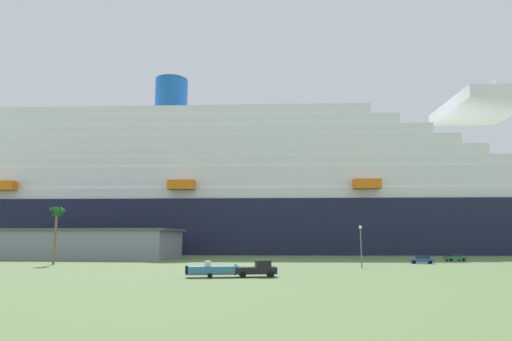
% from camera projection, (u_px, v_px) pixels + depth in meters
% --- Properties ---
extents(ground_plane, '(600.00, 600.00, 0.00)m').
position_uv_depth(ground_plane, '(254.00, 258.00, 111.51)').
color(ground_plane, '#567042').
extents(cruise_ship, '(278.91, 39.89, 64.76)m').
position_uv_depth(cruise_ship, '(266.00, 196.00, 143.29)').
color(cruise_ship, '#191E38').
rests_on(cruise_ship, ground_plane).
extents(terminal_building, '(50.90, 21.21, 7.32)m').
position_uv_depth(terminal_building, '(78.00, 243.00, 107.86)').
color(terminal_building, gray).
rests_on(terminal_building, ground_plane).
extents(pickup_truck, '(5.89, 3.15, 2.20)m').
position_uv_depth(pickup_truck, '(257.00, 269.00, 57.49)').
color(pickup_truck, black).
rests_on(pickup_truck, ground_plane).
extents(small_boat_on_trailer, '(8.73, 3.16, 2.15)m').
position_uv_depth(small_boat_on_trailer, '(217.00, 270.00, 56.77)').
color(small_boat_on_trailer, '#595960').
rests_on(small_boat_on_trailer, ground_plane).
extents(palm_tree, '(3.17, 3.24, 11.22)m').
position_uv_depth(palm_tree, '(57.00, 216.00, 84.55)').
color(palm_tree, brown).
rests_on(palm_tree, ground_plane).
extents(street_lamp, '(0.56, 0.56, 7.24)m').
position_uv_depth(street_lamp, '(361.00, 240.00, 73.71)').
color(street_lamp, slate).
rests_on(street_lamp, ground_plane).
extents(parked_car_blue_suv, '(4.91, 2.67, 1.58)m').
position_uv_depth(parked_car_blue_suv, '(422.00, 259.00, 86.41)').
color(parked_car_blue_suv, '#264C99').
rests_on(parked_car_blue_suv, ground_plane).
extents(parked_car_green_wagon, '(4.69, 2.58, 1.58)m').
position_uv_depth(parked_car_green_wagon, '(455.00, 257.00, 95.43)').
color(parked_car_green_wagon, '#2D723F').
rests_on(parked_car_green_wagon, ground_plane).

